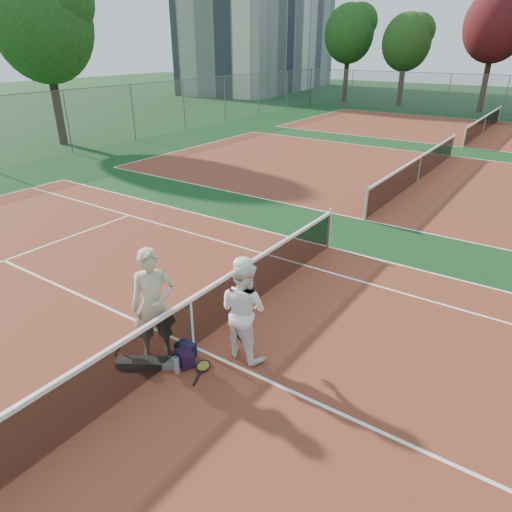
% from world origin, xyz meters
% --- Properties ---
extents(ground, '(130.00, 130.00, 0.00)m').
position_xyz_m(ground, '(0.00, 0.00, 0.00)').
color(ground, '#0E3515').
rests_on(ground, ground).
extents(court_main, '(23.77, 10.97, 0.01)m').
position_xyz_m(court_main, '(0.00, 0.00, 0.00)').
color(court_main, maroon).
rests_on(court_main, ground).
extents(court_far_a, '(23.77, 10.97, 0.01)m').
position_xyz_m(court_far_a, '(0.00, 13.50, 0.00)').
color(court_far_a, maroon).
rests_on(court_far_a, ground).
extents(court_far_b, '(23.77, 10.97, 0.01)m').
position_xyz_m(court_far_b, '(0.00, 27.00, 0.00)').
color(court_far_b, maroon).
rests_on(court_far_b, ground).
extents(net_main, '(0.10, 10.98, 1.02)m').
position_xyz_m(net_main, '(0.00, 0.00, 0.51)').
color(net_main, black).
rests_on(net_main, ground).
extents(net_far_a, '(0.10, 10.98, 1.02)m').
position_xyz_m(net_far_a, '(0.00, 13.50, 0.51)').
color(net_far_a, black).
rests_on(net_far_a, ground).
extents(net_far_b, '(0.10, 10.98, 1.02)m').
position_xyz_m(net_far_b, '(0.00, 27.00, 0.51)').
color(net_far_b, black).
rests_on(net_far_b, ground).
extents(fence_back, '(32.00, 0.06, 3.00)m').
position_xyz_m(fence_back, '(0.00, 34.00, 1.50)').
color(fence_back, slate).
rests_on(fence_back, ground).
extents(fence_left, '(0.06, 54.50, 3.00)m').
position_xyz_m(fence_left, '(-16.00, 6.75, 1.50)').
color(fence_left, slate).
rests_on(fence_left, ground).
extents(apartment_block, '(12.96, 23.18, 15.00)m').
position_xyz_m(apartment_block, '(-28.00, 44.00, 7.50)').
color(apartment_block, beige).
rests_on(apartment_block, ground).
extents(player_a, '(0.87, 0.87, 2.04)m').
position_xyz_m(player_a, '(-0.35, -0.51, 1.02)').
color(player_a, '#C1B595').
rests_on(player_a, ground).
extents(player_b, '(0.94, 0.76, 1.83)m').
position_xyz_m(player_b, '(0.89, 0.36, 0.91)').
color(player_b, white).
rests_on(player_b, ground).
extents(racket_red, '(0.40, 0.35, 0.52)m').
position_xyz_m(racket_red, '(-0.72, -0.91, 0.26)').
color(racket_red, maroon).
rests_on(racket_red, ground).
extents(racket_black_held, '(0.42, 0.42, 0.54)m').
position_xyz_m(racket_black_held, '(0.84, 0.27, 0.27)').
color(racket_black_held, black).
rests_on(racket_black_held, ground).
extents(racket_spare, '(0.46, 0.66, 0.08)m').
position_xyz_m(racket_spare, '(0.55, -0.36, 0.04)').
color(racket_spare, black).
rests_on(racket_spare, ground).
extents(sports_bag_navy, '(0.33, 0.24, 0.26)m').
position_xyz_m(sports_bag_navy, '(0.08, -0.27, 0.13)').
color(sports_bag_navy, black).
rests_on(sports_bag_navy, ground).
extents(sports_bag_purple, '(0.39, 0.34, 0.27)m').
position_xyz_m(sports_bag_purple, '(0.24, -0.45, 0.13)').
color(sports_bag_purple, black).
rests_on(sports_bag_purple, ground).
extents(net_cover_canvas, '(1.01, 0.75, 0.11)m').
position_xyz_m(net_cover_canvas, '(-0.30, -0.84, 0.05)').
color(net_cover_canvas, '#645E5A').
rests_on(net_cover_canvas, ground).
extents(water_bottle, '(0.09, 0.09, 0.30)m').
position_xyz_m(water_bottle, '(0.27, -0.70, 0.15)').
color(water_bottle, '#C9DEFF').
rests_on(water_bottle, ground).
extents(tree_back_0, '(4.43, 4.43, 8.40)m').
position_xyz_m(tree_back_0, '(-14.25, 37.58, 5.83)').
color(tree_back_0, '#382314').
rests_on(tree_back_0, ground).
extents(tree_back_1, '(4.10, 4.10, 7.52)m').
position_xyz_m(tree_back_1, '(-8.97, 37.71, 5.13)').
color(tree_back_1, '#382314').
rests_on(tree_back_1, ground).
extents(tree_back_maroon, '(4.74, 4.74, 9.05)m').
position_xyz_m(tree_back_maroon, '(-2.11, 37.17, 6.29)').
color(tree_back_maroon, '#382314').
rests_on(tree_back_maroon, ground).
extents(tree_left_1, '(4.90, 4.90, 8.72)m').
position_xyz_m(tree_left_1, '(-18.35, 9.95, 5.88)').
color(tree_left_1, '#382314').
rests_on(tree_left_1, ground).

